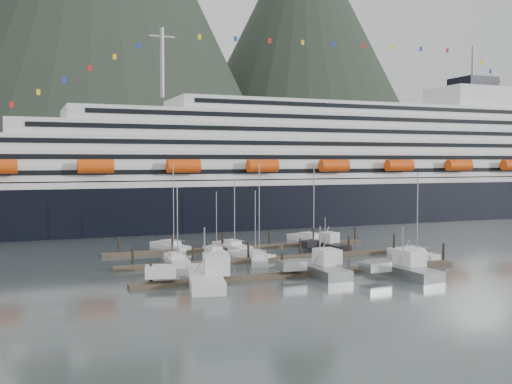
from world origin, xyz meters
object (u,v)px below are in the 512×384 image
cruise_ship (316,175)px  sailboat_d (259,259)px  sailboat_h (413,254)px  trawler_d (401,269)px  sailboat_a (177,261)px  trawler_a (203,276)px  sailboat_c (215,252)px  sailboat_e (171,247)px  sailboat_b (251,255)px  trawler_b (319,268)px  sailboat_g (310,240)px  sailboat_f (232,247)px  trawler_e (325,245)px

cruise_ship → sailboat_d: 65.34m
cruise_ship → sailboat_h: size_ratio=14.74×
trawler_d → sailboat_a: bearing=45.7°
sailboat_a → trawler_a: sailboat_a is taller
sailboat_c → sailboat_e: bearing=38.7°
sailboat_b → trawler_d: 25.41m
sailboat_h → trawler_b: (-21.18, -7.90, 0.49)m
sailboat_e → sailboat_h: bearing=-140.5°
sailboat_c → sailboat_e: size_ratio=0.70×
sailboat_a → sailboat_d: size_ratio=0.78×
sailboat_b → sailboat_e: sailboat_e is taller
sailboat_g → trawler_a: bearing=125.4°
sailboat_g → trawler_d: bearing=164.3°
sailboat_f → trawler_b: sailboat_f is taller
sailboat_h → sailboat_b: bearing=63.8°
sailboat_f → trawler_d: bearing=-167.6°
sailboat_e → sailboat_f: sailboat_e is taller
sailboat_e → trawler_e: bearing=-129.1°
sailboat_c → sailboat_h: sailboat_h is taller
sailboat_d → trawler_a: bearing=155.2°
sailboat_a → trawler_e: sailboat_a is taller
sailboat_b → trawler_a: (-13.05, -16.96, 0.60)m
trawler_d → trawler_e: bearing=-9.2°
sailboat_a → sailboat_d: bearing=-101.3°
sailboat_c → trawler_b: size_ratio=0.95×
cruise_ship → trawler_e: 51.10m
sailboat_e → trawler_a: size_ratio=1.04×
sailboat_b → trawler_e: size_ratio=1.10×
trawler_a → trawler_e: 34.91m
sailboat_b → trawler_b: bearing=165.7°
sailboat_b → sailboat_f: bearing=-26.1°
sailboat_g → sailboat_h: size_ratio=1.12×
sailboat_c → trawler_d: sailboat_c is taller
sailboat_d → cruise_ship: bearing=-15.2°
cruise_ship → sailboat_d: size_ratio=13.52×
sailboat_h → trawler_a: (-37.66, -7.99, 0.55)m
sailboat_g → sailboat_a: bearing=105.8°
sailboat_b → trawler_a: 21.41m
trawler_d → sailboat_g: bearing=-11.8°
sailboat_f → trawler_b: bearing=176.0°
sailboat_a → sailboat_d: 12.63m
sailboat_h → sailboat_f: bearing=46.5°
sailboat_f → trawler_a: size_ratio=0.86×
cruise_ship → sailboat_d: cruise_ship is taller
sailboat_d → trawler_e: bearing=-43.9°
sailboat_c → trawler_a: size_ratio=0.72×
trawler_a → sailboat_c: bearing=-9.0°
sailboat_b → sailboat_g: (17.36, 13.61, 0.06)m
sailboat_h → trawler_a: 38.51m
sailboat_c → sailboat_a: bearing=130.5°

